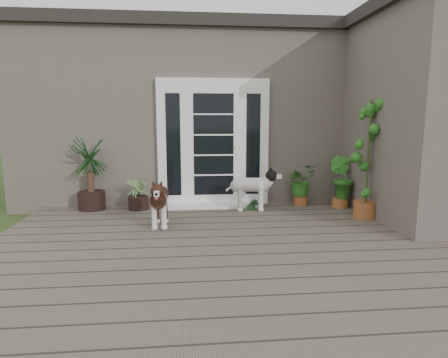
{
  "coord_description": "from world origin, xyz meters",
  "views": [
    {
      "loc": [
        -0.64,
        -3.9,
        1.62
      ],
      "look_at": [
        -0.1,
        1.75,
        0.7
      ],
      "focal_mm": 30.45,
      "sensor_mm": 36.0,
      "label": 1
    }
  ],
  "objects": [
    {
      "name": "spider_plant",
      "position": [
        -1.46,
        2.34,
        0.42
      ],
      "size": [
        0.72,
        0.72,
        0.59
      ],
      "primitive_type": null,
      "rotation": [
        0.0,
        0.0,
        0.36
      ],
      "color": "#87AD6B",
      "rests_on": "deck"
    },
    {
      "name": "clog_left",
      "position": [
        0.49,
        2.36,
        0.16
      ],
      "size": [
        0.16,
        0.29,
        0.08
      ],
      "primitive_type": null,
      "rotation": [
        0.0,
        0.0,
        -0.09
      ],
      "color": "#173922",
      "rests_on": "deck"
    },
    {
      "name": "roof_wing",
      "position": [
        2.9,
        1.5,
        3.2
      ],
      "size": [
        1.8,
        2.6,
        0.2
      ],
      "primitive_type": "cube",
      "color": "#2D2826",
      "rests_on": "house_wing"
    },
    {
      "name": "roof_main",
      "position": [
        0.0,
        4.65,
        3.2
      ],
      "size": [
        7.6,
        4.2,
        0.2
      ],
      "primitive_type": "cube",
      "color": "#2D2826",
      "rests_on": "house_main"
    },
    {
      "name": "house_wing",
      "position": [
        2.9,
        1.5,
        1.55
      ],
      "size": [
        1.6,
        2.4,
        3.1
      ],
      "primitive_type": "cube",
      "color": "#665E54",
      "rests_on": "ground"
    },
    {
      "name": "white_dog",
      "position": [
        0.37,
        2.1,
        0.43
      ],
      "size": [
        0.77,
        0.4,
        0.62
      ],
      "primitive_type": null,
      "rotation": [
        0.0,
        0.0,
        -1.68
      ],
      "color": "silver",
      "rests_on": "deck"
    },
    {
      "name": "brindle_dog",
      "position": [
        -1.04,
        1.31,
        0.42
      ],
      "size": [
        0.31,
        0.72,
        0.6
      ],
      "primitive_type": null,
      "rotation": [
        0.0,
        0.0,
        3.13
      ],
      "color": "#3C2215",
      "rests_on": "deck"
    },
    {
      "name": "herb_a",
      "position": [
        1.3,
        2.4,
        0.44
      ],
      "size": [
        0.65,
        0.65,
        0.64
      ],
      "primitive_type": "imported",
      "rotation": [
        0.0,
        0.0,
        0.36
      ],
      "color": "#1F5C1A",
      "rests_on": "deck"
    },
    {
      "name": "house_main",
      "position": [
        0.0,
        4.65,
        1.55
      ],
      "size": [
        7.4,
        4.0,
        3.1
      ],
      "primitive_type": "cube",
      "color": "#665E54",
      "rests_on": "ground"
    },
    {
      "name": "door_unit",
      "position": [
        -0.2,
        2.6,
        1.19
      ],
      "size": [
        1.9,
        0.14,
        2.15
      ],
      "primitive_type": "cube",
      "color": "white",
      "rests_on": "deck"
    },
    {
      "name": "clog_right",
      "position": [
        0.41,
        2.21,
        0.16
      ],
      "size": [
        0.25,
        0.33,
        0.09
      ],
      "primitive_type": null,
      "rotation": [
        0.0,
        0.0,
        -0.42
      ],
      "color": "#163718",
      "rests_on": "deck"
    },
    {
      "name": "yucca",
      "position": [
        -2.23,
        2.4,
        0.71
      ],
      "size": [
        0.99,
        0.99,
        1.19
      ],
      "primitive_type": null,
      "rotation": [
        0.0,
        0.0,
        -0.23
      ],
      "color": "black",
      "rests_on": "deck"
    },
    {
      "name": "deck",
      "position": [
        0.0,
        0.4,
        0.06
      ],
      "size": [
        6.2,
        4.6,
        0.12
      ],
      "primitive_type": "cube",
      "color": "#6B5B4C",
      "rests_on": "ground"
    },
    {
      "name": "door_step",
      "position": [
        -0.2,
        2.4,
        0.14
      ],
      "size": [
        1.6,
        0.4,
        0.05
      ],
      "primitive_type": "cube",
      "color": "white",
      "rests_on": "deck"
    },
    {
      "name": "sapling",
      "position": [
        2.01,
        1.45,
        1.03
      ],
      "size": [
        0.58,
        0.58,
        1.82
      ],
      "primitive_type": null,
      "rotation": [
        0.0,
        0.0,
        -0.09
      ],
      "color": "#1D641C",
      "rests_on": "deck"
    },
    {
      "name": "herb_c",
      "position": [
        2.19,
        2.4,
        0.42
      ],
      "size": [
        0.48,
        0.48,
        0.6
      ],
      "primitive_type": "imported",
      "rotation": [
        0.0,
        0.0,
        4.44
      ],
      "color": "#2C5F1B",
      "rests_on": "deck"
    },
    {
      "name": "herb_b",
      "position": [
        1.91,
        2.15,
        0.44
      ],
      "size": [
        0.61,
        0.61,
        0.65
      ],
      "primitive_type": "imported",
      "rotation": [
        0.0,
        0.0,
        2.26
      ],
      "color": "#2E651D",
      "rests_on": "deck"
    }
  ]
}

